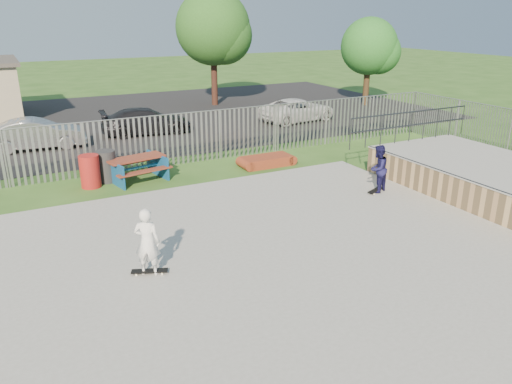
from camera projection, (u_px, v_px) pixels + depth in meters
name	position (u px, v px, depth m)	size (l,w,h in m)	color
ground	(233.00, 275.00, 11.30)	(120.00, 120.00, 0.00)	#2E561D
concrete_slab	(233.00, 272.00, 11.27)	(15.00, 12.00, 0.15)	gray
quarter_pipe	(486.00, 179.00, 16.09)	(5.50, 7.05, 2.19)	tan
fence	(199.00, 173.00, 15.22)	(26.04, 16.02, 2.00)	gray
picnic_table	(137.00, 168.00, 17.61)	(2.27, 2.00, 0.84)	maroon
funbox	(267.00, 161.00, 19.38)	(1.87, 0.94, 0.37)	maroon
trash_bin_red	(90.00, 171.00, 16.86)	(0.67, 0.67, 1.11)	#A41C19
trash_bin_grey	(106.00, 166.00, 17.42)	(0.67, 0.67, 1.11)	#2A2A2D
parking_lot	(86.00, 122.00, 27.17)	(40.00, 18.00, 0.02)	black
car_silver	(37.00, 134.00, 21.54)	(1.40, 4.02, 1.32)	#B3B2B7
car_dark	(146.00, 121.00, 24.31)	(1.76, 4.32, 1.25)	black
car_white	(298.00, 110.00, 27.23)	(2.03, 4.41, 1.23)	white
tree_mid	(213.00, 28.00, 30.71)	(4.59, 4.59, 7.08)	#3C2018
tree_right	(369.00, 46.00, 31.11)	(3.52, 3.52, 5.44)	#44301B
skateboard_a	(376.00, 191.00, 16.13)	(0.82, 0.49, 0.08)	black
skateboard_b	(150.00, 272.00, 11.05)	(0.82, 0.48, 0.08)	black
skater_navy	(378.00, 169.00, 15.88)	(0.75, 0.59, 1.55)	#161542
skater_white	(147.00, 242.00, 10.80)	(0.56, 0.37, 1.55)	white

